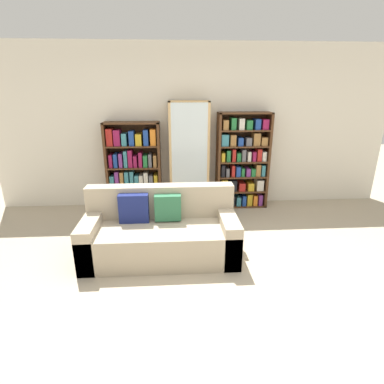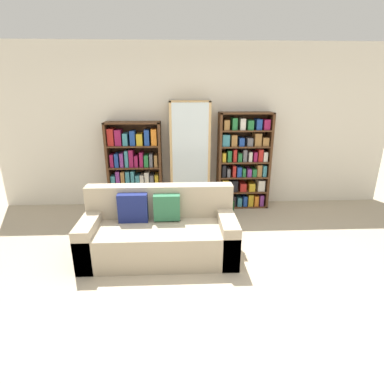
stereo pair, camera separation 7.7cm
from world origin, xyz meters
TOP-DOWN VIEW (x-y plane):
  - ground_plane at (0.00, 0.00)m, footprint 16.00×16.00m
  - wall_back at (0.00, 2.47)m, footprint 6.73×0.06m
  - couch at (-0.55, 0.65)m, footprint 1.85×0.80m
  - bookshelf_left at (-1.04, 2.27)m, footprint 0.90×0.32m
  - display_cabinet at (-0.11, 2.25)m, footprint 0.66×0.36m
  - bookshelf_right at (0.81, 2.27)m, footprint 0.88×0.32m
  - wine_bottle at (0.56, 1.80)m, footprint 0.09×0.09m

SIDE VIEW (x-z plane):
  - ground_plane at x=0.00m, z-range 0.00..0.00m
  - wine_bottle at x=0.56m, z-range -0.03..0.30m
  - couch at x=-0.55m, z-range -0.12..0.72m
  - bookshelf_left at x=-1.04m, z-range -0.03..1.45m
  - bookshelf_right at x=0.81m, z-range -0.03..1.60m
  - display_cabinet at x=-0.11m, z-range -0.01..1.80m
  - wall_back at x=0.00m, z-range 0.00..2.70m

